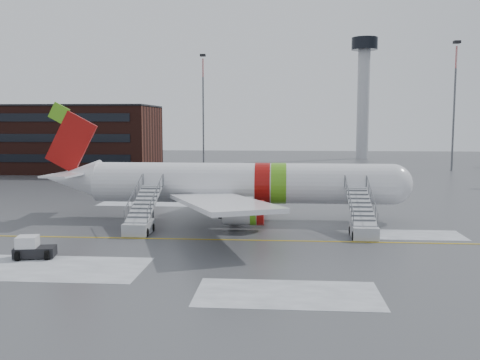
# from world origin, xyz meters

# --- Properties ---
(ground) EXTENTS (260.00, 260.00, 0.00)m
(ground) POSITION_xyz_m (0.00, 0.00, 0.00)
(ground) COLOR #494C4F
(ground) RESTS_ON ground
(airliner) EXTENTS (35.03, 32.97, 11.18)m
(airliner) POSITION_xyz_m (4.92, 7.99, 3.42)
(airliner) COLOR white
(airliner) RESTS_ON ground
(airstair_fwd) EXTENTS (2.05, 7.70, 3.48)m
(airstair_fwd) POSITION_xyz_m (16.26, 1.45, 1.06)
(airstair_fwd) COLOR #ADB0B5
(airstair_fwd) RESTS_ON ground
(airstair_aft) EXTENTS (2.05, 7.70, 3.48)m
(airstair_aft) POSITION_xyz_m (-2.17, 1.45, 1.06)
(airstair_aft) COLOR #AAADB2
(airstair_aft) RESTS_ON ground
(pushback_tug) EXTENTS (2.90, 2.40, 1.52)m
(pushback_tug) POSITION_xyz_m (-7.32, -7.62, 0.67)
(pushback_tug) COLOR black
(pushback_tug) RESTS_ON ground
(control_tower) EXTENTS (6.40, 6.40, 30.00)m
(control_tower) POSITION_xyz_m (30.00, 95.00, 18.75)
(control_tower) COLOR #B2B5BA
(control_tower) RESTS_ON ground
(light_mast_far_ne) EXTENTS (1.20, 1.20, 24.25)m
(light_mast_far_ne) POSITION_xyz_m (42.00, 62.00, 13.84)
(light_mast_far_ne) COLOR #595B60
(light_mast_far_ne) RESTS_ON ground
(light_mast_far_n) EXTENTS (1.20, 1.20, 24.25)m
(light_mast_far_n) POSITION_xyz_m (-8.00, 78.00, 13.84)
(light_mast_far_n) COLOR #595B60
(light_mast_far_n) RESTS_ON ground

